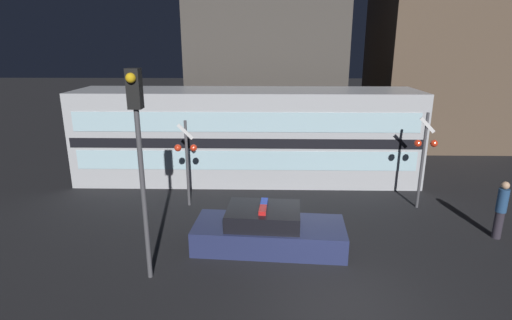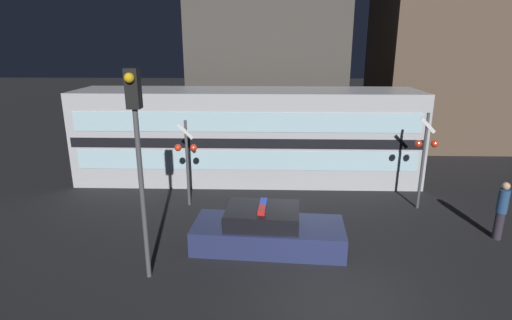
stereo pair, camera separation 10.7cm
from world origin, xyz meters
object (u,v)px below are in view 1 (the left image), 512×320
Objects in this scene: pedestrian at (501,209)px; crossing_signal_near at (424,152)px; traffic_light_corner at (138,135)px; train at (247,135)px; police_car at (268,231)px.

crossing_signal_near reaches higher than pedestrian.
pedestrian is at bearing 13.23° from traffic_light_corner.
traffic_light_corner is at bearing -151.37° from crossing_signal_near.
traffic_light_corner is (-2.16, -7.82, 1.79)m from train.
train is 3.20× the size of police_car.
train is at bearing 153.30° from crossing_signal_near.
police_car is (0.87, -6.15, -1.45)m from train.
pedestrian is 10.73m from traffic_light_corner.
crossing_signal_near is 0.66× the size of traffic_light_corner.
pedestrian is at bearing 9.78° from police_car.
police_car is 2.44× the size of pedestrian.
crossing_signal_near is at bearing 28.63° from traffic_light_corner.
police_car is at bearing -81.92° from train.
pedestrian is at bearing -55.03° from crossing_signal_near.
crossing_signal_near is at bearing -26.70° from train.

